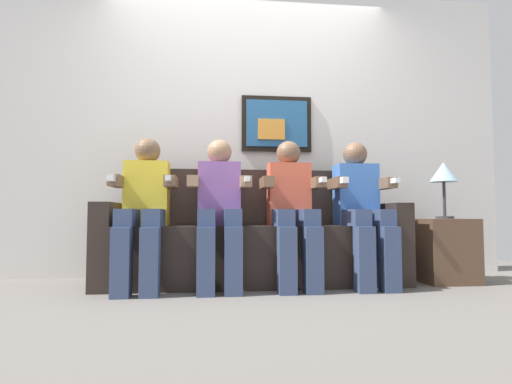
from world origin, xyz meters
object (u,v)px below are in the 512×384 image
object	(u,v)px
person_right_center	(292,205)
table_lamp	(444,175)
person_left_center	(219,205)
person_rightmost	(361,205)
couch	(254,243)
person_leftmost	(144,204)
side_table_right	(444,250)

from	to	relation	value
person_right_center	table_lamp	size ratio (longest dim) A/B	2.41
person_left_center	person_rightmost	size ratio (longest dim) A/B	1.00
couch	person_leftmost	distance (m)	0.88
person_left_center	person_rightmost	xyz separation A→B (m)	(1.08, -0.00, 0.00)
couch	person_left_center	distance (m)	0.43
couch	person_leftmost	bearing A→B (deg)	-168.27
person_right_center	person_left_center	bearing A→B (deg)	180.00
person_rightmost	side_table_right	distance (m)	0.78
person_left_center	side_table_right	bearing A→B (deg)	1.97
person_left_center	table_lamp	size ratio (longest dim) A/B	2.41
person_right_center	person_rightmost	size ratio (longest dim) A/B	1.00
person_left_center	side_table_right	xyz separation A→B (m)	(1.78, 0.06, -0.36)
person_leftmost	person_right_center	xyz separation A→B (m)	(1.08, 0.00, -0.00)
person_right_center	side_table_right	distance (m)	1.29
person_right_center	table_lamp	distance (m)	1.31
person_rightmost	side_table_right	bearing A→B (deg)	5.06
person_leftmost	person_left_center	distance (m)	0.54
person_rightmost	couch	bearing A→B (deg)	168.27
couch	person_rightmost	distance (m)	0.88
person_left_center	table_lamp	bearing A→B (deg)	3.39
person_rightmost	table_lamp	distance (m)	0.79
person_left_center	table_lamp	distance (m)	1.84
person_left_center	table_lamp	world-z (taller)	person_left_center
couch	person_left_center	xyz separation A→B (m)	(-0.27, -0.17, 0.29)
person_right_center	table_lamp	world-z (taller)	person_right_center
side_table_right	table_lamp	size ratio (longest dim) A/B	1.09
person_left_center	couch	bearing A→B (deg)	31.90
side_table_right	person_leftmost	bearing A→B (deg)	-178.48
couch	side_table_right	world-z (taller)	couch
person_left_center	side_table_right	world-z (taller)	person_left_center
person_left_center	person_rightmost	world-z (taller)	same
person_left_center	person_right_center	size ratio (longest dim) A/B	1.00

